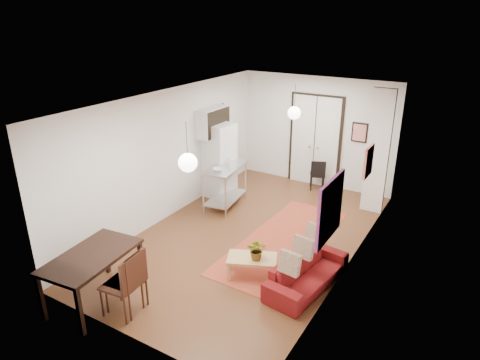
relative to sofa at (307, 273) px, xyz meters
The scene contains 27 objects.
floor 1.99m from the sofa, 149.13° to the left, with size 7.00×7.00×0.00m, color brown.
ceiling 3.30m from the sofa, 149.13° to the left, with size 4.20×7.00×0.02m, color silver.
wall_back 4.97m from the sofa, 110.59° to the left, with size 4.20×0.02×2.90m, color silver.
wall_front 3.24m from the sofa, 124.29° to the right, with size 4.20×0.02×2.90m, color silver.
wall_left 4.11m from the sofa, 165.05° to the left, with size 0.02×7.00×2.90m, color silver.
wall_right 1.61m from the sofa, 68.25° to the left, with size 0.02×7.00×2.90m, color silver.
double_doors 4.87m from the sofa, 110.78° to the left, with size 1.44×0.06×2.50m, color white.
stub_partition 3.76m from the sofa, 87.52° to the left, with size 0.50×0.10×2.90m, color silver.
wall_cabinet 4.70m from the sofa, 145.19° to the left, with size 0.35×1.00×0.70m, color white.
painting_popart 1.46m from the sofa, 31.91° to the right, with size 0.05×1.00×1.00m, color red.
painting_abstract 2.41m from the sofa, 78.19° to the left, with size 0.05×0.50×0.60m, color beige.
poster_back 4.71m from the sofa, 96.94° to the left, with size 0.40×0.03×0.50m, color red.
print_left 5.11m from the sofa, 141.33° to the left, with size 0.03×0.44×0.54m, color #A56B44.
pendant_back 3.99m from the sofa, 119.36° to the left, with size 0.30×0.30×0.80m.
pendant_front 2.80m from the sofa, 149.82° to the right, with size 0.30×0.30×0.80m.
kilim_rug 1.57m from the sofa, 130.24° to the left, with size 1.43×3.81×0.01m, color #BB492E.
sofa is the anchor object (origin of this frame).
coffee_table 0.99m from the sofa, 166.13° to the right, with size 0.99×0.79×0.38m.
potted_plant 0.94m from the sofa, 164.59° to the right, with size 0.29×0.34×0.38m, color #305D29.
kitchen_counter 3.65m from the sofa, 145.44° to the left, with size 0.82×1.37×0.99m.
bowl 3.55m from the sofa, 149.53° to the left, with size 0.23×0.23×0.06m, color beige.
soap_bottle 3.90m from the sofa, 142.77° to the left, with size 0.09×0.09×0.21m, color teal.
fridge 4.31m from the sofa, 144.07° to the left, with size 0.66×0.66×1.88m, color silver.
dining_table 3.56m from the sofa, 142.75° to the right, with size 1.04×1.63×0.86m.
dining_chair_near 2.95m from the sofa, 138.92° to the right, with size 0.56×0.75×1.06m.
dining_chair_far 3.02m from the sofa, 137.45° to the right, with size 0.56×0.75×1.06m.
black_side_chair 4.49m from the sofa, 108.87° to the left, with size 0.50×0.51×0.83m.
Camera 1 is at (3.89, -6.94, 4.45)m, focal length 32.00 mm.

